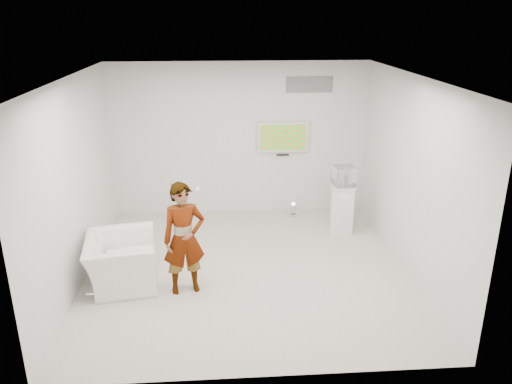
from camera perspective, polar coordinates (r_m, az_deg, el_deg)
room at (r=7.42m, az=-1.15°, el=1.42°), size 5.01×5.01×3.00m
tv at (r=9.83m, az=3.07°, el=6.30°), size 1.00×0.08×0.60m
logo_decal at (r=9.76m, az=6.13°, el=12.09°), size 0.90×0.02×0.30m
person at (r=7.16m, az=-8.22°, el=-5.30°), size 0.68×0.53×1.65m
armchair at (r=7.73m, az=-15.13°, el=-7.64°), size 1.15×1.27×0.74m
pedestal at (r=9.32m, az=9.76°, el=-1.83°), size 0.50×0.50×0.90m
floor_uplight at (r=9.99m, az=4.27°, el=-2.01°), size 0.20×0.20×0.28m
vitrine at (r=9.12m, az=9.99°, el=1.82°), size 0.42×0.42×0.35m
console at (r=9.14m, az=9.96°, el=1.38°), size 0.11×0.15×0.20m
wii_remote at (r=7.09m, az=-6.70°, el=0.28°), size 0.05×0.13×0.03m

